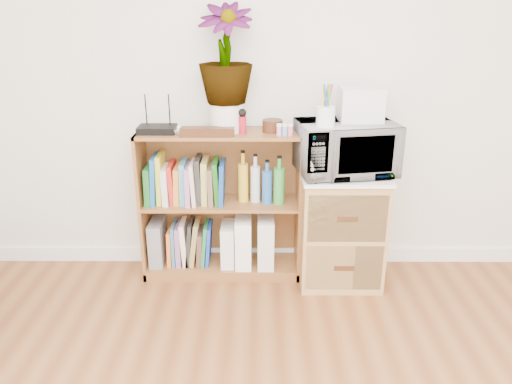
{
  "coord_description": "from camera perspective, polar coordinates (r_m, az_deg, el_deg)",
  "views": [
    {
      "loc": [
        -0.12,
        -0.83,
        1.67
      ],
      "look_at": [
        -0.13,
        1.95,
        0.62
      ],
      "focal_mm": 35.0,
      "sensor_mm": 36.0,
      "label": 1
    }
  ],
  "objects": [
    {
      "name": "lower_books",
      "position": [
        3.31,
        -7.59,
        -5.8
      ],
      "size": [
        0.29,
        0.19,
        0.29
      ],
      "color": "orange",
      "rests_on": "bookshelf"
    },
    {
      "name": "pen_cup",
      "position": [
        2.83,
        7.95,
        8.55
      ],
      "size": [
        0.1,
        0.1,
        0.11
      ],
      "primitive_type": "cylinder",
      "color": "white",
      "rests_on": "microwave"
    },
    {
      "name": "file_box",
      "position": [
        3.34,
        -11.16,
        -5.59
      ],
      "size": [
        0.09,
        0.23,
        0.29
      ],
      "primitive_type": "cube",
      "color": "gray",
      "rests_on": "bookshelf"
    },
    {
      "name": "microwave",
      "position": [
        3.0,
        10.19,
        4.97
      ],
      "size": [
        0.61,
        0.47,
        0.31
      ],
      "primitive_type": "imported",
      "rotation": [
        0.0,
        0.0,
        0.17
      ],
      "color": "silver",
      "rests_on": "wicker_unit"
    },
    {
      "name": "potted_plant",
      "position": [
        2.97,
        -3.53,
        15.47
      ],
      "size": [
        0.32,
        0.32,
        0.56
      ],
      "primitive_type": "imported",
      "color": "#2A692B",
      "rests_on": "plant_pot"
    },
    {
      "name": "wicker_unit",
      "position": [
        3.19,
        9.57,
        -4.08
      ],
      "size": [
        0.5,
        0.45,
        0.7
      ],
      "primitive_type": "cube",
      "color": "#9E7542",
      "rests_on": "ground"
    },
    {
      "name": "magazine_holder_mid",
      "position": [
        3.26,
        -1.44,
        -5.52
      ],
      "size": [
        0.1,
        0.26,
        0.32
      ],
      "primitive_type": "cube",
      "color": "white",
      "rests_on": "bookshelf"
    },
    {
      "name": "kokeshi_doll",
      "position": [
        2.97,
        -1.56,
        7.66
      ],
      "size": [
        0.05,
        0.05,
        0.1
      ],
      "primitive_type": "cylinder",
      "color": "#AE1526",
      "rests_on": "bookshelf"
    },
    {
      "name": "magazine_holder_right",
      "position": [
        3.26,
        1.11,
        -5.51
      ],
      "size": [
        0.1,
        0.26,
        0.33
      ],
      "primitive_type": "cube",
      "color": "silver",
      "rests_on": "bookshelf"
    },
    {
      "name": "plant_pot",
      "position": [
        3.02,
        -3.38,
        8.53
      ],
      "size": [
        0.2,
        0.2,
        0.17
      ],
      "primitive_type": "cylinder",
      "color": "silver",
      "rests_on": "bookshelf"
    },
    {
      "name": "magazine_holder_left",
      "position": [
        3.27,
        -3.21,
        -5.92
      ],
      "size": [
        0.09,
        0.22,
        0.27
      ],
      "primitive_type": "cube",
      "color": "white",
      "rests_on": "bookshelf"
    },
    {
      "name": "liquor_bottles",
      "position": [
        3.1,
        0.63,
        1.46
      ],
      "size": [
        0.29,
        0.07,
        0.32
      ],
      "color": "gold",
      "rests_on": "bookshelf"
    },
    {
      "name": "cookbooks",
      "position": [
        3.14,
        -8.04,
        1.17
      ],
      "size": [
        0.49,
        0.2,
        0.31
      ],
      "color": "#1A6124",
      "rests_on": "bookshelf"
    },
    {
      "name": "trinket_box",
      "position": [
        2.93,
        -5.58,
        6.87
      ],
      "size": [
        0.31,
        0.08,
        0.05
      ],
      "primitive_type": "cube",
      "color": "#32190D",
      "rests_on": "bookshelf"
    },
    {
      "name": "skirting_board",
      "position": [
        3.47,
        2.16,
        -7.13
      ],
      "size": [
        4.0,
        0.02,
        0.1
      ],
      "primitive_type": "cube",
      "color": "white",
      "rests_on": "ground"
    },
    {
      "name": "white_bowl",
      "position": [
        3.02,
        -8.66,
        6.97
      ],
      "size": [
        0.13,
        0.13,
        0.03
      ],
      "primitive_type": "imported",
      "color": "white",
      "rests_on": "bookshelf"
    },
    {
      "name": "small_appliance",
      "position": [
        3.0,
        11.87,
        9.81
      ],
      "size": [
        0.25,
        0.2,
        0.19
      ],
      "primitive_type": "cube",
      "color": "silver",
      "rests_on": "microwave"
    },
    {
      "name": "bookshelf",
      "position": [
        3.17,
        -3.99,
        -1.49
      ],
      "size": [
        1.0,
        0.3,
        0.95
      ],
      "primitive_type": "cube",
      "color": "brown",
      "rests_on": "ground"
    },
    {
      "name": "paint_jars",
      "position": [
        2.93,
        3.3,
        6.93
      ],
      "size": [
        0.1,
        0.04,
        0.05
      ],
      "primitive_type": "cube",
      "color": "pink",
      "rests_on": "bookshelf"
    },
    {
      "name": "router",
      "position": [
        3.05,
        -11.22,
        7.05
      ],
      "size": [
        0.22,
        0.15,
        0.04
      ],
      "primitive_type": "cube",
      "color": "black",
      "rests_on": "bookshelf"
    },
    {
      "name": "wooden_bowl",
      "position": [
        3.02,
        1.89,
        7.57
      ],
      "size": [
        0.12,
        0.12,
        0.07
      ],
      "primitive_type": "cylinder",
      "color": "#38210F",
      "rests_on": "bookshelf"
    }
  ]
}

